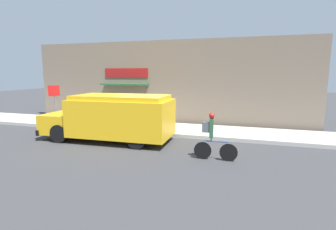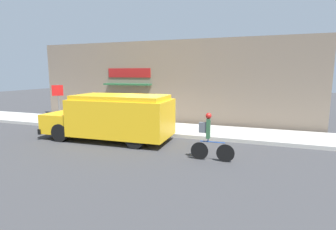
{
  "view_description": "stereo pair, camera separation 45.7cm",
  "coord_description": "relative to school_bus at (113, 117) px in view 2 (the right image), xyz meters",
  "views": [
    {
      "loc": [
        4.92,
        -11.65,
        3.03
      ],
      "look_at": [
        1.34,
        -0.2,
        1.1
      ],
      "focal_mm": 28.0,
      "sensor_mm": 36.0,
      "label": 1
    },
    {
      "loc": [
        5.36,
        -11.5,
        3.03
      ],
      "look_at": [
        1.34,
        -0.2,
        1.1
      ],
      "focal_mm": 28.0,
      "sensor_mm": 36.0,
      "label": 2
    }
  ],
  "objects": [
    {
      "name": "stop_sign_post",
      "position": [
        -4.66,
        1.82,
        0.59
      ],
      "size": [
        0.45,
        0.45,
        2.23
      ],
      "color": "slate",
      "rests_on": "sidewalk"
    },
    {
      "name": "school_bus",
      "position": [
        0.0,
        0.0,
        0.0
      ],
      "size": [
        5.96,
        2.69,
        2.07
      ],
      "rotation": [
        0.0,
        0.0,
        0.03
      ],
      "color": "yellow",
      "rests_on": "ground_plane"
    },
    {
      "name": "sidewalk",
      "position": [
        0.86,
        2.77,
        -0.99
      ],
      "size": [
        28.0,
        2.74,
        0.17
      ],
      "color": "#ADAAA3",
      "rests_on": "ground_plane"
    },
    {
      "name": "storefront",
      "position": [
        0.82,
        4.49,
        1.37
      ],
      "size": [
        17.14,
        0.76,
        4.89
      ],
      "color": "#756656",
      "rests_on": "ground_plane"
    },
    {
      "name": "trash_bin",
      "position": [
        -0.9,
        3.74,
        -0.45
      ],
      "size": [
        0.58,
        0.58,
        0.91
      ],
      "color": "slate",
      "rests_on": "sidewalk"
    },
    {
      "name": "cyclist",
      "position": [
        4.61,
        -1.32,
        -0.25
      ],
      "size": [
        1.52,
        0.2,
        1.68
      ],
      "rotation": [
        0.0,
        0.0,
        0.03
      ],
      "color": "black",
      "rests_on": "ground_plane"
    },
    {
      "name": "ground_plane",
      "position": [
        0.86,
        1.39,
        -1.08
      ],
      "size": [
        70.0,
        70.0,
        0.0
      ],
      "primitive_type": "plane",
      "color": "#38383A"
    }
  ]
}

